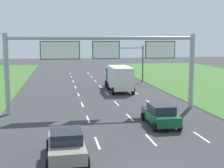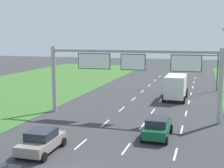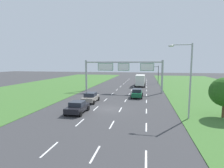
{
  "view_description": "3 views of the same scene",
  "coord_description": "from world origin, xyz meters",
  "views": [
    {
      "loc": [
        -4.08,
        -12.77,
        6.41
      ],
      "look_at": [
        0.57,
        13.9,
        2.6
      ],
      "focal_mm": 50.0,
      "sensor_mm": 36.0,
      "label": 1
    },
    {
      "loc": [
        6.9,
        -14.83,
        7.95
      ],
      "look_at": [
        -2.1,
        15.38,
        3.19
      ],
      "focal_mm": 50.0,
      "sensor_mm": 36.0,
      "label": 2
    },
    {
      "loc": [
        5.15,
        -23.11,
        6.31
      ],
      "look_at": [
        -1.68,
        11.36,
        2.14
      ],
      "focal_mm": 28.0,
      "sensor_mm": 36.0,
      "label": 3
    }
  ],
  "objects": [
    {
      "name": "box_truck",
      "position": [
        3.52,
        25.82,
        1.7
      ],
      "size": [
        2.74,
        7.44,
        3.15
      ],
      "rotation": [
        0.0,
        0.0,
        -0.01
      ],
      "color": "navy",
      "rests_on": "ground_plane"
    },
    {
      "name": "traffic_light_mast",
      "position": [
        6.86,
        33.52,
        3.87
      ],
      "size": [
        4.76,
        0.49,
        5.6
      ],
      "color": "#47494F",
      "rests_on": "ground_plane"
    },
    {
      "name": "car_near_red",
      "position": [
        -3.74,
        3.71,
        0.8
      ],
      "size": [
        2.24,
        4.22,
        1.58
      ],
      "rotation": [
        0.0,
        0.0,
        0.02
      ],
      "color": "gray",
      "rests_on": "ground_plane"
    },
    {
      "name": "lane_dashes_inner_right",
      "position": [
        1.75,
        15.0,
        0.0
      ],
      "size": [
        0.14,
        68.4,
        0.01
      ],
      "color": "white",
      "rests_on": "ground_plane"
    },
    {
      "name": "lane_dashes_slip",
      "position": [
        5.25,
        15.0,
        0.0
      ],
      "size": [
        0.14,
        68.4,
        0.01
      ],
      "color": "white",
      "rests_on": "ground_plane"
    },
    {
      "name": "sign_gantry",
      "position": [
        0.07,
        14.87,
        4.95
      ],
      "size": [
        17.24,
        0.44,
        7.0
      ],
      "color": "#9EA0A5",
      "rests_on": "ground_plane"
    },
    {
      "name": "car_mid_lane",
      "position": [
        3.5,
        9.28,
        0.83
      ],
      "size": [
        2.09,
        4.29,
        1.62
      ],
      "rotation": [
        0.0,
        0.0,
        -0.01
      ],
      "color": "#145633",
      "rests_on": "ground_plane"
    },
    {
      "name": "lane_dashes_inner_left",
      "position": [
        -1.75,
        15.0,
        0.0
      ],
      "size": [
        0.14,
        68.4,
        0.01
      ],
      "color": "white",
      "rests_on": "ground_plane"
    }
  ]
}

